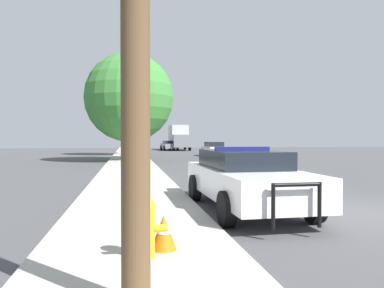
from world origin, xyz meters
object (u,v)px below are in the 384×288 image
police_car (245,177)px  tree_sidewalk_mid (129,98)px  tree_sidewalk_far (126,98)px  car_background_distant (169,145)px  car_background_oncoming (214,148)px  traffic_light (141,117)px  box_truck (179,137)px  traffic_cone (164,232)px  fire_hydrant (146,226)px

police_car → tree_sidewalk_mid: tree_sidewalk_mid is taller
tree_sidewalk_far → car_background_distant: bearing=66.7°
car_background_oncoming → traffic_light: bearing=17.6°
traffic_light → car_background_distant: 18.55m
box_truck → tree_sidewalk_mid: 24.78m
car_background_distant → traffic_cone: bearing=-100.0°
police_car → traffic_cone: size_ratio=10.67×
fire_hydrant → tree_sidewalk_mid: size_ratio=0.11×
tree_sidewalk_mid → fire_hydrant: bearing=-89.7°
car_background_distant → tree_sidewalk_mid: size_ratio=0.58×
police_car → traffic_light: bearing=-86.8°
tree_sidewalk_mid → traffic_cone: size_ratio=15.53×
police_car → traffic_cone: bearing=54.3°
car_background_distant → tree_sidewalk_far: bearing=-116.9°
car_background_oncoming → tree_sidewalk_far: bearing=-17.9°
police_car → car_background_distant: 41.04m
tree_sidewalk_far → car_background_oncoming: bearing=-19.4°
box_truck → tree_sidewalk_far: 16.39m
tree_sidewalk_mid → traffic_cone: (0.40, -21.89, -4.23)m
police_car → traffic_light: size_ratio=1.12×
police_car → fire_hydrant: 4.45m
box_truck → tree_sidewalk_mid: tree_sidewalk_mid is taller
car_background_distant → tree_sidewalk_far: (-5.60, -13.02, 4.81)m
car_background_oncoming → box_truck: (-1.00, 17.14, 1.07)m
fire_hydrant → box_truck: box_truck is taller
traffic_light → tree_sidewalk_far: 5.36m
traffic_light → box_truck: (5.82, 19.11, -1.67)m
car_background_distant → tree_sidewalk_far: size_ratio=0.56×
car_background_distant → tree_sidewalk_mid: 23.33m
police_car → car_background_distant: (2.66, 40.95, -0.07)m
car_background_oncoming → traffic_cone: 29.36m
car_background_oncoming → tree_sidewalk_far: tree_sidewalk_far is taller
fire_hydrant → traffic_cone: fire_hydrant is taller
tree_sidewalk_far → police_car: bearing=-84.0°
police_car → car_background_oncoming: (5.11, 25.10, -0.06)m
car_background_oncoming → car_background_distant: size_ratio=1.03×
tree_sidewalk_mid → traffic_cone: 22.30m
box_truck → tree_sidewalk_far: size_ratio=0.89×
traffic_light → box_truck: 20.05m
police_car → tree_sidewalk_mid: bearing=-82.8°
tree_sidewalk_far → tree_sidewalk_mid: bearing=-88.4°
car_background_oncoming → car_background_distant: bearing=-79.7°
traffic_light → car_background_oncoming: size_ratio=1.02×
car_background_distant → car_background_oncoming: bearing=-84.9°
traffic_light → traffic_cone: size_ratio=9.48×
tree_sidewalk_mid → tree_sidewalk_far: tree_sidewalk_far is taller
box_truck → traffic_cone: 46.02m
police_car → tree_sidewalk_far: tree_sidewalk_far is taller
fire_hydrant → car_background_oncoming: car_background_oncoming is taller
police_car → traffic_light: (-1.71, 23.14, 2.69)m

